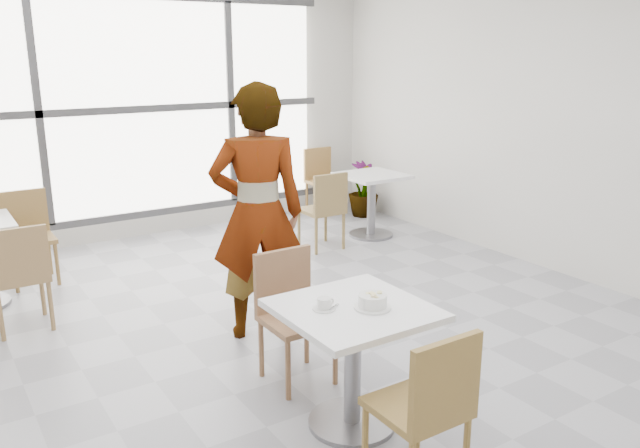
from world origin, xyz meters
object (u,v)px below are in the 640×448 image
main_table (353,344)px  plant_right (363,189)px  bg_chair_left_near (19,271)px  bg_chair_left_far (28,231)px  bg_chair_right_near (325,206)px  bg_table_right (372,196)px  coffee_cup (324,304)px  person (258,214)px  chair_near (428,402)px  bg_chair_right_far (322,176)px  oatmeal_bowl (373,301)px  chair_far (291,307)px

main_table → plant_right: size_ratio=1.11×
bg_chair_left_near → bg_chair_left_far: same height
bg_chair_right_near → plant_right: size_ratio=1.20×
bg_chair_left_near → bg_chair_right_near: bearing=-171.1°
bg_table_right → bg_chair_left_far: (-3.66, 0.55, 0.01)m
coffee_cup → person: (0.29, 1.36, 0.19)m
main_table → chair_near: bearing=-93.1°
bg_chair_left_far → bg_chair_right_far: size_ratio=1.00×
bg_chair_left_near → bg_table_right: bearing=-170.5°
person → bg_chair_left_near: 1.91m
oatmeal_bowl → bg_chair_left_far: bearing=108.2°
bg_chair_right_near → plant_right: (1.25, 0.98, -0.14)m
bg_table_right → bg_chair_left_far: bearing=171.5°
oatmeal_bowl → bg_chair_left_near: bearing=120.2°
main_table → plant_right: bearing=52.6°
person → bg_chair_left_near: bearing=-11.1°
chair_far → plant_right: size_ratio=1.20×
person → chair_far: bearing=102.4°
bg_table_right → bg_chair_left_near: bg_chair_left_near is taller
bg_table_right → bg_chair_right_far: bearing=83.8°
oatmeal_bowl → bg_chair_right_far: (2.58, 4.48, -0.29)m
bg_chair_left_far → bg_chair_right_near: 2.99m
chair_far → bg_chair_left_far: bearing=111.3°
person → bg_table_right: bearing=-121.5°
person → bg_chair_left_far: size_ratio=2.23×
bg_chair_right_far → plant_right: 0.61m
chair_near → coffee_cup: bearing=-80.6°
main_table → person: 1.49m
bg_table_right → bg_chair_left_near: (-3.91, -0.65, 0.01)m
chair_near → coffee_cup: chair_near is taller
bg_chair_left_near → bg_chair_right_far: (4.05, 1.95, 0.00)m
chair_far → bg_chair_right_far: bearing=54.4°
bg_chair_right_near → bg_chair_right_far: bearing=-121.8°
main_table → bg_chair_right_near: bg_chair_right_near is taller
coffee_cup → bg_table_right: bearing=48.8°
chair_far → bg_table_right: chair_far is taller
bg_chair_right_near → bg_chair_left_near: bearing=8.9°
bg_chair_right_near → chair_far: bearing=52.0°
bg_chair_left_far → person: bearing=-60.2°
coffee_cup → bg_table_right: 4.07m
main_table → bg_table_right: bearing=51.1°
coffee_cup → bg_chair_left_near: bearing=117.3°
coffee_cup → bg_chair_right_far: size_ratio=0.18×
oatmeal_bowl → bg_chair_left_near: 2.95m
bg_chair_right_near → bg_chair_right_far: (0.90, 1.45, 0.00)m
bg_chair_right_near → coffee_cup: bearing=56.5°
chair_far → coffee_cup: chair_far is taller
person → chair_near: bearing=108.3°
coffee_cup → bg_chair_left_near: size_ratio=0.18×
oatmeal_bowl → bg_chair_left_near: size_ratio=0.24×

